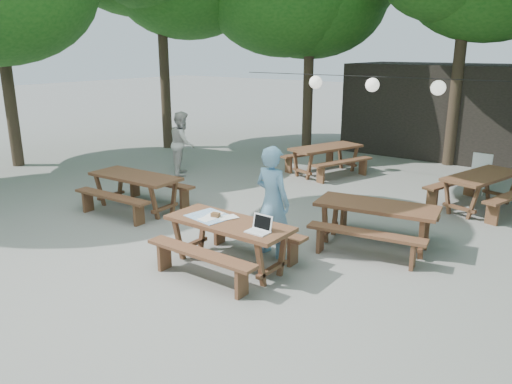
{
  "coord_description": "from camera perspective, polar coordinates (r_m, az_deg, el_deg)",
  "views": [
    {
      "loc": [
        4.91,
        -5.78,
        3.28
      ],
      "look_at": [
        0.35,
        0.41,
        1.05
      ],
      "focal_mm": 35.0,
      "sensor_mm": 36.0,
      "label": 1
    }
  ],
  "objects": [
    {
      "name": "laptop",
      "position": [
        7.13,
        0.46,
        -4.09
      ],
      "size": [
        0.34,
        0.27,
        0.24
      ],
      "rotation": [
        0.0,
        0.0,
        -0.02
      ],
      "color": "white",
      "rests_on": "main_picnic_table"
    },
    {
      "name": "picnic_table_ne",
      "position": [
        8.73,
        13.49,
        -3.65
      ],
      "size": [
        2.13,
        1.87,
        0.75
      ],
      "rotation": [
        0.0,
        0.0,
        0.17
      ],
      "color": "brown",
      "rests_on": "ground"
    },
    {
      "name": "woman",
      "position": [
        7.99,
        1.89,
        -1.1
      ],
      "size": [
        0.72,
        0.52,
        1.82
      ],
      "primitive_type": "imported",
      "rotation": [
        0.0,
        0.0,
        3.0
      ],
      "color": "#6FA3CA",
      "rests_on": "ground"
    },
    {
      "name": "picnic_table_far_w",
      "position": [
        13.53,
        7.96,
        3.67
      ],
      "size": [
        2.12,
        2.31,
        0.75
      ],
      "rotation": [
        0.0,
        0.0,
        1.24
      ],
      "color": "brown",
      "rests_on": "ground"
    },
    {
      "name": "plastic_chair",
      "position": [
        12.81,
        24.0,
        1.1
      ],
      "size": [
        0.46,
        0.46,
        0.9
      ],
      "rotation": [
        0.0,
        0.0,
        -0.06
      ],
      "color": "white",
      "rests_on": "ground"
    },
    {
      "name": "picnic_table_nw",
      "position": [
        10.7,
        -13.54,
        0.03
      ],
      "size": [
        2.03,
        1.66,
        0.75
      ],
      "rotation": [
        0.0,
        0.0,
        0.04
      ],
      "color": "brown",
      "rests_on": "ground"
    },
    {
      "name": "second_person",
      "position": [
        13.47,
        -8.38,
        5.56
      ],
      "size": [
        1.01,
        1.03,
        1.68
      ],
      "primitive_type": "imported",
      "rotation": [
        0.0,
        0.0,
        2.25
      ],
      "color": "silver",
      "rests_on": "ground"
    },
    {
      "name": "picnic_table_far_e",
      "position": [
        11.46,
        24.31,
        0.09
      ],
      "size": [
        2.02,
        2.25,
        0.75
      ],
      "rotation": [
        0.0,
        0.0,
        1.3
      ],
      "color": "brown",
      "rests_on": "ground"
    },
    {
      "name": "tabletop_clutter",
      "position": [
        7.79,
        -5.1,
        -2.75
      ],
      "size": [
        0.79,
        0.65,
        0.08
      ],
      "color": "#377EBC",
      "rests_on": "main_picnic_table"
    },
    {
      "name": "paper_lanterns",
      "position": [
        12.86,
        13.22,
        11.85
      ],
      "size": [
        9.0,
        0.34,
        0.38
      ],
      "color": "black",
      "rests_on": "ground"
    },
    {
      "name": "main_picnic_table",
      "position": [
        7.7,
        -3.1,
        -5.91
      ],
      "size": [
        2.0,
        1.58,
        0.75
      ],
      "color": "brown",
      "rests_on": "ground"
    },
    {
      "name": "ground",
      "position": [
        8.26,
        -3.69,
        -7.26
      ],
      "size": [
        80.0,
        80.0,
        0.0
      ],
      "primitive_type": "plane",
      "color": "slate",
      "rests_on": "ground"
    },
    {
      "name": "pavilion",
      "position": [
        16.97,
        21.32,
        8.72
      ],
      "size": [
        6.0,
        3.0,
        2.8
      ],
      "primitive_type": "cube",
      "color": "black",
      "rests_on": "ground"
    }
  ]
}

